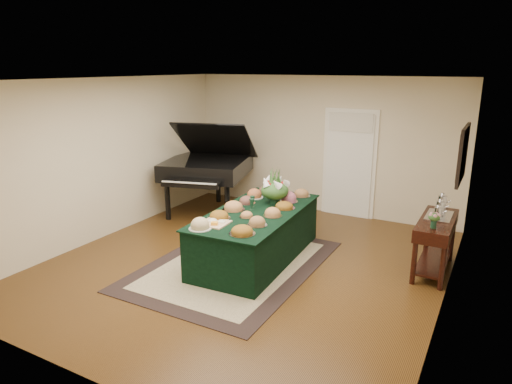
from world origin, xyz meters
The scene contains 14 objects.
ground centered at (0.00, 0.00, 0.00)m, with size 6.00×6.00×0.00m, color black.
area_rug centered at (-0.14, -0.14, 0.01)m, with size 2.28×3.19×0.01m.
kitchen_doorway centered at (0.60, 2.97, 1.02)m, with size 1.05×0.07×2.10m.
buffet_table centered at (0.04, 0.24, 0.39)m, with size 1.30×2.54×0.78m.
food_platters centered at (0.02, 0.27, 0.83)m, with size 1.00×2.40×0.13m.
cutting_board centered at (-0.19, -0.54, 0.81)m, with size 0.39×0.39×0.10m.
green_goblets centered at (-0.07, 0.31, 0.87)m, with size 0.14×0.21×0.18m.
floral_centerpiece centered at (0.10, 0.73, 1.04)m, with size 0.46×0.46×0.46m.
grand_piano centered at (-1.94, 1.83, 0.94)m, with size 1.92×2.13×1.85m.
wicker_basket centered at (-1.05, 1.19, 0.13)m, with size 0.42×0.42×0.27m, color olive.
mahogany_sideboard centered at (2.50, 1.06, 0.62)m, with size 0.45×1.28×0.80m.
tea_service centered at (2.50, 1.24, 0.92)m, with size 0.34×0.58×0.30m.
pink_bouquet centered at (2.50, 0.65, 0.95)m, with size 0.17×0.17×0.22m.
wall_painting centered at (2.72, 1.06, 1.75)m, with size 0.05×0.95×0.75m.
Camera 1 is at (3.16, -5.49, 2.89)m, focal length 32.00 mm.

